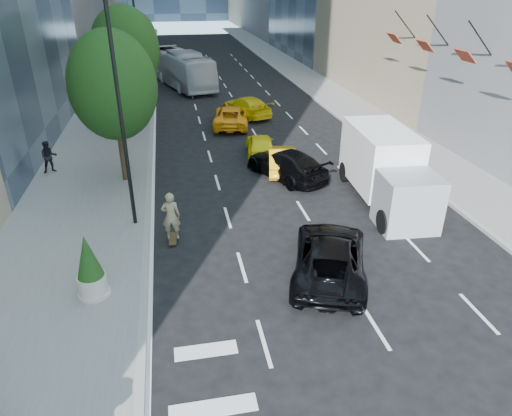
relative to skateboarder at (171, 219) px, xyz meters
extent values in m
plane|color=black|center=(4.95, -2.37, -1.01)|extent=(160.00, 160.00, 0.00)
cube|color=slate|center=(-4.05, 27.63, -0.94)|extent=(6.00, 120.00, 0.15)
cube|color=slate|center=(14.95, 27.63, -0.94)|extent=(4.00, 120.00, 0.15)
cylinder|color=black|center=(-1.55, 1.63, 4.14)|extent=(0.16, 0.16, 10.00)
cylinder|color=black|center=(-1.55, 19.63, 4.14)|extent=(0.16, 0.16, 10.00)
cylinder|color=black|center=(-2.25, 6.63, 0.71)|extent=(0.30, 0.30, 3.15)
ellipsoid|color=black|center=(-2.25, 6.63, 3.97)|extent=(4.20, 4.20, 5.25)
cylinder|color=black|center=(-2.25, 16.63, 0.83)|extent=(0.30, 0.30, 3.38)
ellipsoid|color=black|center=(-2.25, 16.63, 4.31)|extent=(4.50, 4.50, 5.62)
cylinder|color=black|center=(-2.25, 29.63, 0.60)|extent=(0.30, 0.30, 2.93)
ellipsoid|color=black|center=(-2.25, 29.63, 3.62)|extent=(3.90, 3.90, 4.88)
cylinder|color=black|center=(-1.45, 37.63, 1.74)|extent=(0.14, 0.14, 5.20)
imported|color=black|center=(-1.45, 37.63, 3.34)|extent=(2.48, 0.53, 1.00)
cylinder|color=black|center=(16.10, 5.63, 5.84)|extent=(1.75, 0.08, 1.75)
cube|color=#983623|center=(15.45, 5.63, 4.99)|extent=(0.64, 1.30, 0.64)
cylinder|color=black|center=(16.10, 9.63, 5.84)|extent=(1.75, 0.08, 1.75)
cube|color=#983623|center=(15.45, 9.63, 4.99)|extent=(0.64, 1.30, 0.64)
cylinder|color=black|center=(16.10, 13.63, 5.84)|extent=(1.75, 0.08, 1.75)
cube|color=#983623|center=(15.45, 13.63, 4.99)|extent=(0.64, 1.30, 0.64)
imported|color=#8B7E57|center=(0.00, 0.00, 0.00)|extent=(0.77, 0.54, 2.02)
imported|color=black|center=(5.45, -3.37, -0.27)|extent=(4.14, 5.83, 1.48)
imported|color=black|center=(6.15, 5.63, -0.26)|extent=(4.10, 5.62, 1.51)
imported|color=#FFEB0D|center=(5.45, 9.13, -0.33)|extent=(2.12, 4.17, 1.36)
imported|color=#FEAB0D|center=(6.15, 6.63, -0.33)|extent=(2.22, 4.31, 1.35)
imported|color=#FFA20D|center=(4.62, 15.63, -0.29)|extent=(3.29, 5.54, 1.44)
imported|color=yellow|center=(6.15, 18.13, -0.28)|extent=(3.78, 5.47, 1.47)
imported|color=#B9BCC0|center=(1.75, 30.29, 0.69)|extent=(6.13, 12.55, 3.41)
cube|color=white|center=(10.03, 2.86, 0.88)|extent=(2.77, 4.87, 2.77)
cube|color=gray|center=(9.79, -0.61, 0.17)|extent=(2.49, 2.20, 2.36)
cylinder|color=black|center=(8.69, -0.95, -0.50)|extent=(0.43, 1.05, 1.02)
cylinder|color=black|center=(10.84, -1.10, -0.50)|extent=(0.43, 1.05, 1.02)
cylinder|color=black|center=(9.07, 4.57, -0.50)|extent=(0.43, 1.05, 1.02)
cylinder|color=black|center=(11.21, 4.42, -0.50)|extent=(0.43, 1.05, 1.02)
imported|color=black|center=(-6.25, 8.39, 0.00)|extent=(1.00, 0.89, 1.73)
imported|color=black|center=(-4.21, 15.63, -0.05)|extent=(1.02, 0.83, 1.63)
cylinder|color=beige|center=(-2.66, -3.25, -0.49)|extent=(0.94, 0.94, 0.75)
cone|color=black|center=(-2.66, -3.25, 0.64)|extent=(0.84, 0.84, 1.50)
camera|label=1|loc=(0.31, -16.29, 8.53)|focal=32.00mm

